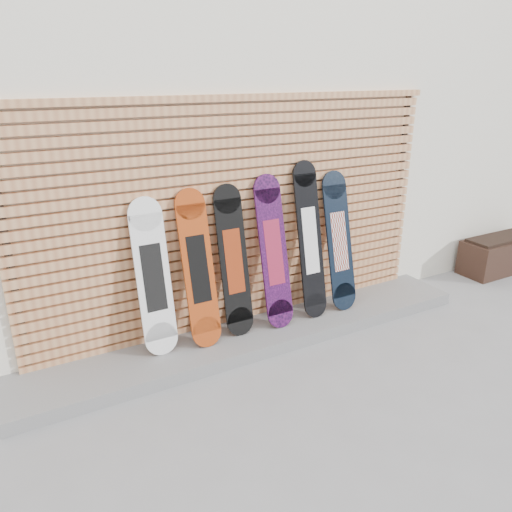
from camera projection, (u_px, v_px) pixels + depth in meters
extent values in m
plane|color=gray|center=(309.00, 369.00, 4.41)|extent=(80.00, 80.00, 0.00)
cube|color=white|center=(199.00, 123.00, 6.88)|extent=(12.00, 5.00, 3.60)
cube|color=slate|center=(257.00, 334.00, 4.88)|extent=(4.60, 0.70, 0.12)
cube|color=tan|center=(243.00, 315.00, 5.09)|extent=(4.20, 0.05, 0.08)
cube|color=tan|center=(243.00, 307.00, 5.06)|extent=(4.20, 0.05, 0.08)
cube|color=tan|center=(243.00, 298.00, 5.03)|extent=(4.20, 0.05, 0.07)
cube|color=tan|center=(243.00, 289.00, 4.99)|extent=(4.20, 0.05, 0.07)
cube|color=tan|center=(242.00, 280.00, 4.96)|extent=(4.20, 0.05, 0.07)
cube|color=tan|center=(242.00, 271.00, 4.92)|extent=(4.20, 0.05, 0.07)
cube|color=tan|center=(242.00, 262.00, 4.89)|extent=(4.20, 0.05, 0.07)
cube|color=tan|center=(242.00, 253.00, 4.86)|extent=(4.20, 0.05, 0.07)
cube|color=tan|center=(242.00, 243.00, 4.82)|extent=(4.20, 0.05, 0.07)
cube|color=tan|center=(242.00, 234.00, 4.79)|extent=(4.20, 0.05, 0.08)
cube|color=tan|center=(242.00, 224.00, 4.76)|extent=(4.20, 0.05, 0.08)
cube|color=tan|center=(242.00, 214.00, 4.72)|extent=(4.20, 0.05, 0.08)
cube|color=tan|center=(242.00, 205.00, 4.69)|extent=(4.20, 0.05, 0.08)
cube|color=tan|center=(242.00, 194.00, 4.65)|extent=(4.20, 0.05, 0.08)
cube|color=tan|center=(242.00, 184.00, 4.62)|extent=(4.20, 0.05, 0.08)
cube|color=tan|center=(241.00, 174.00, 4.59)|extent=(4.20, 0.05, 0.08)
cube|color=tan|center=(241.00, 163.00, 4.55)|extent=(4.20, 0.05, 0.08)
cube|color=tan|center=(241.00, 153.00, 4.52)|extent=(4.20, 0.05, 0.08)
cube|color=tan|center=(241.00, 142.00, 4.48)|extent=(4.20, 0.05, 0.08)
cube|color=tan|center=(241.00, 131.00, 4.45)|extent=(4.20, 0.05, 0.08)
cube|color=tan|center=(241.00, 119.00, 4.42)|extent=(4.20, 0.05, 0.08)
cube|color=tan|center=(241.00, 108.00, 4.38)|extent=(4.20, 0.05, 0.08)
cube|color=black|center=(9.00, 259.00, 3.85)|extent=(0.06, 0.04, 2.23)
cube|color=black|center=(398.00, 198.00, 5.69)|extent=(0.06, 0.04, 2.23)
cube|color=tan|center=(241.00, 97.00, 4.35)|extent=(4.26, 0.07, 0.06)
cube|color=black|center=(498.00, 255.00, 6.51)|extent=(1.06, 0.44, 0.44)
cube|color=black|center=(501.00, 238.00, 6.43)|extent=(0.97, 0.35, 0.04)
cube|color=white|center=(153.00, 278.00, 4.29)|extent=(0.30, 0.23, 1.09)
cylinder|color=white|center=(161.00, 339.00, 4.40)|extent=(0.30, 0.08, 0.30)
cylinder|color=white|center=(145.00, 214.00, 4.19)|extent=(0.30, 0.08, 0.30)
cube|color=black|center=(153.00, 278.00, 4.29)|extent=(0.18, 0.14, 0.58)
cube|color=#A93D12|center=(198.00, 269.00, 4.44)|extent=(0.28, 0.29, 1.14)
cylinder|color=#A93D12|center=(207.00, 332.00, 4.53)|extent=(0.28, 0.09, 0.28)
cylinder|color=#A93D12|center=(190.00, 204.00, 4.35)|extent=(0.28, 0.09, 0.28)
cube|color=black|center=(198.00, 269.00, 4.44)|extent=(0.18, 0.17, 0.60)
cube|color=black|center=(234.00, 261.00, 4.62)|extent=(0.28, 0.26, 1.14)
cylinder|color=black|center=(240.00, 321.00, 4.72)|extent=(0.28, 0.08, 0.27)
cylinder|color=black|center=(227.00, 199.00, 4.52)|extent=(0.28, 0.08, 0.27)
cube|color=maroon|center=(234.00, 261.00, 4.62)|extent=(0.17, 0.15, 0.60)
cube|color=black|center=(274.00, 252.00, 4.78)|extent=(0.28, 0.30, 1.19)
cylinder|color=black|center=(280.00, 313.00, 4.87)|extent=(0.28, 0.09, 0.28)
cylinder|color=black|center=(267.00, 189.00, 4.69)|extent=(0.28, 0.09, 0.28)
cube|color=maroon|center=(274.00, 252.00, 4.78)|extent=(0.17, 0.17, 0.62)
cube|color=black|center=(310.00, 241.00, 4.96)|extent=(0.26, 0.30, 1.30)
cylinder|color=black|center=(315.00, 305.00, 5.07)|extent=(0.26, 0.08, 0.26)
cylinder|color=black|center=(304.00, 174.00, 4.85)|extent=(0.26, 0.08, 0.26)
cube|color=white|center=(310.00, 241.00, 4.96)|extent=(0.16, 0.17, 0.66)
cube|color=black|center=(339.00, 241.00, 5.15)|extent=(0.29, 0.30, 1.14)
cylinder|color=black|center=(344.00, 296.00, 5.23)|extent=(0.29, 0.09, 0.29)
cylinder|color=black|center=(334.00, 185.00, 5.06)|extent=(0.29, 0.09, 0.29)
cube|color=white|center=(339.00, 241.00, 5.15)|extent=(0.18, 0.17, 0.60)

